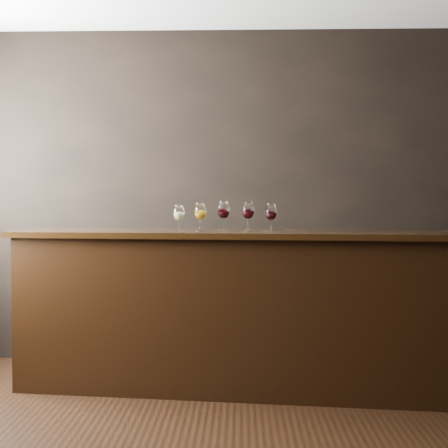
{
  "coord_description": "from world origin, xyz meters",
  "views": [
    {
      "loc": [
        0.08,
        -3.05,
        1.35
      ],
      "look_at": [
        -0.04,
        1.42,
        1.19
      ],
      "focal_mm": 50.0,
      "sensor_mm": 36.0,
      "label": 1
    }
  ],
  "objects_px": {
    "glass_white": "(179,213)",
    "bar_counter": "(239,313)",
    "glass_red_c": "(271,213)",
    "glass_red_b": "(248,211)",
    "back_bar_shelf": "(240,309)",
    "glass_red_a": "(224,211)",
    "glass_amber": "(200,212)"
  },
  "relations": [
    {
      "from": "glass_white",
      "to": "bar_counter",
      "type": "bearing_deg",
      "value": -1.46
    },
    {
      "from": "bar_counter",
      "to": "glass_red_c",
      "type": "distance_m",
      "value": 0.76
    },
    {
      "from": "glass_red_b",
      "to": "glass_red_c",
      "type": "relative_size",
      "value": 1.09
    },
    {
      "from": "bar_counter",
      "to": "back_bar_shelf",
      "type": "height_order",
      "value": "bar_counter"
    },
    {
      "from": "glass_red_a",
      "to": "glass_amber",
      "type": "bearing_deg",
      "value": -169.16
    },
    {
      "from": "glass_amber",
      "to": "glass_red_a",
      "type": "distance_m",
      "value": 0.17
    },
    {
      "from": "bar_counter",
      "to": "glass_red_a",
      "type": "bearing_deg",
      "value": 169.85
    },
    {
      "from": "glass_red_b",
      "to": "glass_red_c",
      "type": "height_order",
      "value": "glass_red_b"
    },
    {
      "from": "glass_red_b",
      "to": "glass_red_c",
      "type": "bearing_deg",
      "value": -17.52
    },
    {
      "from": "back_bar_shelf",
      "to": "glass_red_a",
      "type": "xyz_separation_m",
      "value": [
        -0.12,
        -0.58,
        0.81
      ]
    },
    {
      "from": "glass_red_a",
      "to": "glass_red_b",
      "type": "height_order",
      "value": "glass_red_a"
    },
    {
      "from": "back_bar_shelf",
      "to": "glass_red_c",
      "type": "relative_size",
      "value": 13.51
    },
    {
      "from": "back_bar_shelf",
      "to": "glass_red_b",
      "type": "height_order",
      "value": "glass_red_b"
    },
    {
      "from": "back_bar_shelf",
      "to": "glass_red_a",
      "type": "bearing_deg",
      "value": -101.85
    },
    {
      "from": "glass_red_a",
      "to": "glass_red_c",
      "type": "height_order",
      "value": "glass_red_a"
    },
    {
      "from": "glass_red_a",
      "to": "glass_red_c",
      "type": "xyz_separation_m",
      "value": [
        0.34,
        -0.06,
        -0.01
      ]
    },
    {
      "from": "back_bar_shelf",
      "to": "glass_white",
      "type": "bearing_deg",
      "value": -126.5
    },
    {
      "from": "back_bar_shelf",
      "to": "glass_amber",
      "type": "xyz_separation_m",
      "value": [
        -0.29,
        -0.61,
        0.8
      ]
    },
    {
      "from": "glass_white",
      "to": "glass_red_c",
      "type": "distance_m",
      "value": 0.66
    },
    {
      "from": "glass_red_a",
      "to": "glass_red_c",
      "type": "relative_size",
      "value": 1.11
    },
    {
      "from": "glass_white",
      "to": "glass_red_b",
      "type": "distance_m",
      "value": 0.5
    },
    {
      "from": "bar_counter",
      "to": "glass_red_b",
      "type": "xyz_separation_m",
      "value": [
        0.07,
        0.02,
        0.73
      ]
    },
    {
      "from": "glass_red_a",
      "to": "glass_white",
      "type": "bearing_deg",
      "value": -176.13
    },
    {
      "from": "back_bar_shelf",
      "to": "bar_counter",
      "type": "bearing_deg",
      "value": -90.97
    },
    {
      "from": "glass_red_b",
      "to": "back_bar_shelf",
      "type": "bearing_deg",
      "value": 95.46
    },
    {
      "from": "glass_white",
      "to": "glass_amber",
      "type": "distance_m",
      "value": 0.16
    },
    {
      "from": "glass_white",
      "to": "glass_amber",
      "type": "xyz_separation_m",
      "value": [
        0.15,
        -0.01,
        0.01
      ]
    },
    {
      "from": "glass_white",
      "to": "glass_red_a",
      "type": "relative_size",
      "value": 0.87
    },
    {
      "from": "glass_amber",
      "to": "glass_red_a",
      "type": "height_order",
      "value": "glass_red_a"
    },
    {
      "from": "bar_counter",
      "to": "glass_red_c",
      "type": "height_order",
      "value": "glass_red_c"
    },
    {
      "from": "glass_red_a",
      "to": "glass_red_b",
      "type": "xyz_separation_m",
      "value": [
        0.18,
        -0.01,
        -0.0
      ]
    },
    {
      "from": "bar_counter",
      "to": "glass_white",
      "type": "bearing_deg",
      "value": -175.1
    }
  ]
}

